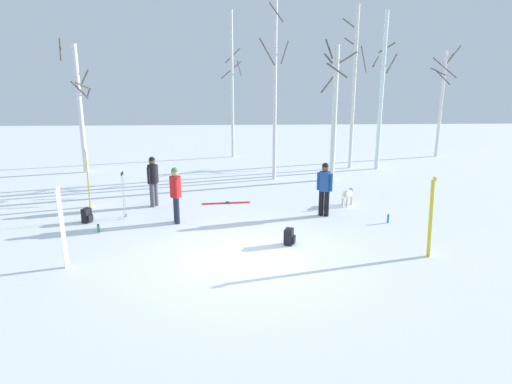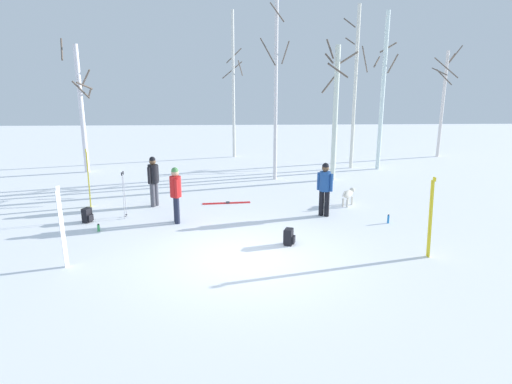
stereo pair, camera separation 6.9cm
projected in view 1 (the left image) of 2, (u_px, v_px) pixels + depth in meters
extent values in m
plane|color=white|center=(244.00, 257.00, 10.99)|extent=(60.00, 60.00, 0.00)
cylinder|color=black|center=(321.00, 203.00, 14.19)|extent=(0.16, 0.16, 0.82)
cylinder|color=black|center=(327.00, 204.00, 14.11)|extent=(0.16, 0.16, 0.82)
cylinder|color=#1E478C|center=(325.00, 181.00, 13.97)|extent=(0.34, 0.34, 0.62)
sphere|color=brown|center=(325.00, 168.00, 13.86)|extent=(0.22, 0.22, 0.22)
sphere|color=black|center=(325.00, 166.00, 13.84)|extent=(0.21, 0.21, 0.21)
cylinder|color=#1E478C|center=(318.00, 181.00, 14.07)|extent=(0.10, 0.10, 0.56)
cylinder|color=#1E478C|center=(331.00, 183.00, 13.87)|extent=(0.10, 0.10, 0.56)
cylinder|color=#4C4C56|center=(156.00, 194.00, 15.25)|extent=(0.16, 0.16, 0.82)
cylinder|color=#4C4C56|center=(152.00, 195.00, 15.10)|extent=(0.16, 0.16, 0.82)
cylinder|color=black|center=(153.00, 174.00, 14.99)|extent=(0.34, 0.34, 0.62)
sphere|color=brown|center=(152.00, 162.00, 14.88)|extent=(0.22, 0.22, 0.22)
sphere|color=black|center=(152.00, 160.00, 14.87)|extent=(0.21, 0.21, 0.21)
cylinder|color=black|center=(157.00, 173.00, 15.17)|extent=(0.10, 0.10, 0.56)
cylinder|color=black|center=(149.00, 176.00, 14.81)|extent=(0.10, 0.10, 0.56)
cylinder|color=#1E2338|center=(176.00, 209.00, 13.55)|extent=(0.16, 0.16, 0.82)
cylinder|color=#1E2338|center=(177.00, 211.00, 13.38)|extent=(0.16, 0.16, 0.82)
cylinder|color=red|center=(175.00, 187.00, 13.28)|extent=(0.34, 0.34, 0.62)
sphere|color=tan|center=(175.00, 173.00, 13.18)|extent=(0.22, 0.22, 0.22)
sphere|color=#4C8C4C|center=(175.00, 171.00, 13.16)|extent=(0.21, 0.21, 0.21)
cylinder|color=red|center=(175.00, 186.00, 13.48)|extent=(0.10, 0.10, 0.56)
cylinder|color=red|center=(176.00, 189.00, 13.09)|extent=(0.10, 0.10, 0.56)
ellipsoid|color=beige|center=(348.00, 194.00, 15.26)|extent=(0.54, 0.61, 0.26)
sphere|color=beige|center=(352.00, 190.00, 15.51)|extent=(0.18, 0.18, 0.18)
ellipsoid|color=beige|center=(352.00, 190.00, 15.57)|extent=(0.11, 0.12, 0.06)
cylinder|color=beige|center=(343.00, 194.00, 14.97)|extent=(0.15, 0.17, 0.17)
cylinder|color=beige|center=(347.00, 200.00, 15.53)|extent=(0.07, 0.07, 0.28)
cylinder|color=beige|center=(352.00, 201.00, 15.44)|extent=(0.07, 0.07, 0.28)
cylinder|color=beige|center=(343.00, 202.00, 15.22)|extent=(0.07, 0.07, 0.28)
cylinder|color=beige|center=(347.00, 203.00, 15.14)|extent=(0.07, 0.07, 0.28)
cube|color=white|center=(62.00, 230.00, 10.15)|extent=(0.05, 0.11, 1.87)
cube|color=white|center=(57.00, 189.00, 9.90)|extent=(0.04, 0.06, 0.10)
cube|color=white|center=(63.00, 229.00, 10.20)|extent=(0.05, 0.11, 1.87)
cube|color=white|center=(59.00, 188.00, 9.96)|extent=(0.04, 0.06, 0.10)
cube|color=yellow|center=(430.00, 219.00, 10.89)|extent=(0.05, 0.18, 1.92)
cube|color=yellow|center=(434.00, 179.00, 10.64)|extent=(0.03, 0.06, 0.10)
cube|color=yellow|center=(431.00, 219.00, 10.83)|extent=(0.05, 0.18, 1.92)
cube|color=yellow|center=(435.00, 179.00, 10.58)|extent=(0.03, 0.06, 0.10)
cube|color=yellow|center=(88.00, 180.00, 14.87)|extent=(0.10, 0.16, 1.90)
cube|color=yellow|center=(85.00, 151.00, 14.62)|extent=(0.05, 0.06, 0.10)
cube|color=yellow|center=(88.00, 180.00, 14.92)|extent=(0.10, 0.16, 1.90)
cube|color=yellow|center=(85.00, 151.00, 14.67)|extent=(0.05, 0.06, 0.10)
cube|color=red|center=(226.00, 204.00, 15.56)|extent=(1.67, 0.23, 0.02)
cube|color=#333338|center=(228.00, 203.00, 15.56)|extent=(0.13, 0.07, 0.03)
cube|color=red|center=(226.00, 203.00, 15.66)|extent=(1.67, 0.23, 0.02)
cube|color=#333338|center=(227.00, 202.00, 15.66)|extent=(0.13, 0.07, 0.03)
cylinder|color=#B2B2BC|center=(124.00, 196.00, 13.93)|extent=(0.02, 0.10, 1.38)
cylinder|color=black|center=(123.00, 173.00, 13.74)|extent=(0.04, 0.04, 0.10)
cylinder|color=black|center=(126.00, 215.00, 14.08)|extent=(0.07, 0.07, 0.01)
cylinder|color=#B2B2BC|center=(123.00, 198.00, 13.76)|extent=(0.02, 0.10, 1.38)
cylinder|color=black|center=(121.00, 174.00, 13.57)|extent=(0.04, 0.04, 0.10)
cylinder|color=black|center=(125.00, 217.00, 13.92)|extent=(0.07, 0.07, 0.01)
cube|color=black|center=(289.00, 237.00, 11.77)|extent=(0.28, 0.31, 0.44)
cube|color=black|center=(294.00, 240.00, 11.75)|extent=(0.13, 0.20, 0.20)
cube|color=black|center=(284.00, 237.00, 11.74)|extent=(0.04, 0.04, 0.37)
cube|color=black|center=(286.00, 235.00, 11.87)|extent=(0.04, 0.04, 0.37)
cube|color=black|center=(87.00, 215.00, 13.54)|extent=(0.28, 0.32, 0.44)
cube|color=black|center=(90.00, 218.00, 13.52)|extent=(0.13, 0.20, 0.20)
cube|color=black|center=(82.00, 216.00, 13.52)|extent=(0.04, 0.04, 0.37)
cube|color=black|center=(85.00, 214.00, 13.65)|extent=(0.04, 0.04, 0.37)
cylinder|color=green|center=(98.00, 228.00, 12.78)|extent=(0.07, 0.07, 0.20)
cylinder|color=black|center=(98.00, 225.00, 12.75)|extent=(0.05, 0.05, 0.02)
cylinder|color=#1E72BF|center=(388.00, 219.00, 13.52)|extent=(0.06, 0.06, 0.25)
cylinder|color=black|center=(388.00, 215.00, 13.48)|extent=(0.04, 0.04, 0.02)
cylinder|color=silver|center=(80.00, 110.00, 19.89)|extent=(0.21, 0.21, 5.65)
cylinder|color=brown|center=(88.00, 93.00, 19.90)|extent=(0.44, 0.80, 0.40)
cylinder|color=brown|center=(60.00, 49.00, 19.05)|extent=(0.43, 1.12, 0.98)
cylinder|color=brown|center=(83.00, 86.00, 19.42)|extent=(0.52, 0.68, 0.36)
cylinder|color=brown|center=(84.00, 79.00, 19.83)|extent=(0.66, 0.50, 0.83)
cylinder|color=brown|center=(80.00, 90.00, 19.40)|extent=(0.66, 0.41, 0.79)
cylinder|color=silver|center=(232.00, 86.00, 23.49)|extent=(0.15, 0.15, 7.56)
cylinder|color=brown|center=(231.00, 70.00, 23.78)|extent=(1.09, 0.17, 0.91)
cylinder|color=brown|center=(233.00, 56.00, 23.48)|extent=(0.84, 0.15, 0.78)
cylinder|color=brown|center=(239.00, 68.00, 23.17)|extent=(0.27, 0.81, 0.78)
cylinder|color=silver|center=(275.00, 85.00, 18.22)|extent=(0.15, 0.15, 7.91)
cylinder|color=brown|center=(276.00, 12.00, 17.26)|extent=(0.59, 0.06, 0.74)
cylinder|color=brown|center=(267.00, 52.00, 17.61)|extent=(0.61, 0.78, 1.09)
cylinder|color=brown|center=(285.00, 53.00, 18.01)|extent=(0.26, 0.81, 0.88)
cylinder|color=silver|center=(334.00, 115.00, 18.43)|extent=(0.21, 0.21, 5.52)
cylinder|color=brown|center=(328.00, 58.00, 17.77)|extent=(0.24, 0.76, 0.43)
cylinder|color=brown|center=(328.00, 83.00, 18.42)|extent=(0.73, 0.56, 0.78)
cylinder|color=brown|center=(329.00, 49.00, 17.69)|extent=(0.23, 0.74, 0.79)
cylinder|color=brown|center=(337.00, 70.00, 17.59)|extent=(0.85, 0.20, 0.60)
cylinder|color=brown|center=(347.00, 58.00, 18.15)|extent=(0.63, 1.00, 0.52)
cylinder|color=silver|center=(354.00, 89.00, 20.63)|extent=(0.16, 0.16, 7.40)
cylinder|color=brown|center=(349.00, 41.00, 19.97)|extent=(0.28, 0.78, 0.36)
cylinder|color=brown|center=(348.00, 23.00, 19.73)|extent=(0.36, 0.92, 0.50)
cylinder|color=brown|center=(364.00, 59.00, 20.08)|extent=(0.53, 0.70, 1.14)
cylinder|color=silver|center=(381.00, 93.00, 20.45)|extent=(0.19, 0.19, 7.11)
cylinder|color=brown|center=(387.00, 48.00, 20.24)|extent=(0.67, 0.49, 0.46)
cylinder|color=brown|center=(376.00, 62.00, 20.28)|extent=(0.48, 0.67, 0.50)
cylinder|color=brown|center=(392.00, 64.00, 20.20)|extent=(0.21, 0.84, 0.84)
cylinder|color=silver|center=(441.00, 105.00, 23.88)|extent=(0.17, 0.17, 5.58)
cylinder|color=brown|center=(453.00, 55.00, 23.39)|extent=(0.35, 0.94, 0.98)
cylinder|color=brown|center=(438.00, 72.00, 23.21)|extent=(0.50, 0.94, 0.42)
cylinder|color=brown|center=(448.00, 61.00, 23.44)|extent=(0.34, 0.50, 0.75)
cylinder|color=brown|center=(445.00, 68.00, 22.86)|extent=(1.15, 0.59, 1.05)
cylinder|color=brown|center=(442.00, 77.00, 23.18)|extent=(0.74, 0.53, 0.82)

